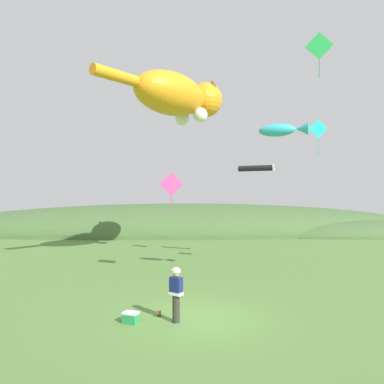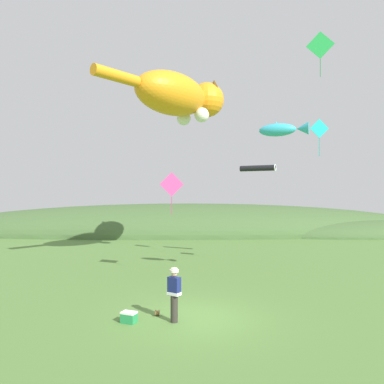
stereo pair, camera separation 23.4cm
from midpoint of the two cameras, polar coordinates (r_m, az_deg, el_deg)
ground_plane at (r=13.40m, az=0.15°, el=-18.59°), size 120.00×120.00×0.00m
distant_hill_ridge at (r=40.72m, az=0.99°, el=-6.23°), size 56.87×13.71×6.33m
festival_attendant at (r=12.70m, az=-2.99°, el=-15.13°), size 0.49×0.46×1.77m
kite_spool at (r=13.59m, az=-5.59°, el=-17.88°), size 0.14×0.21×0.21m
picnic_cooler at (r=13.01m, az=-9.86°, el=-18.33°), size 0.58×0.50×0.36m
kite_giant_cat at (r=23.40m, az=-2.35°, el=14.37°), size 7.27×7.63×2.96m
kite_fish_windsock at (r=17.56m, az=13.25°, el=9.23°), size 2.26×1.37×0.67m
kite_tube_streamer at (r=23.67m, az=9.52°, el=3.59°), size 2.18×1.37×0.44m
kite_diamond_teal at (r=20.03m, az=18.35°, el=9.07°), size 0.97×0.06×1.87m
kite_diamond_pink at (r=18.59m, az=-3.55°, el=1.12°), size 1.19×0.23×2.11m
kite_diamond_green at (r=20.83m, az=18.48°, el=20.34°), size 1.29×0.47×2.26m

